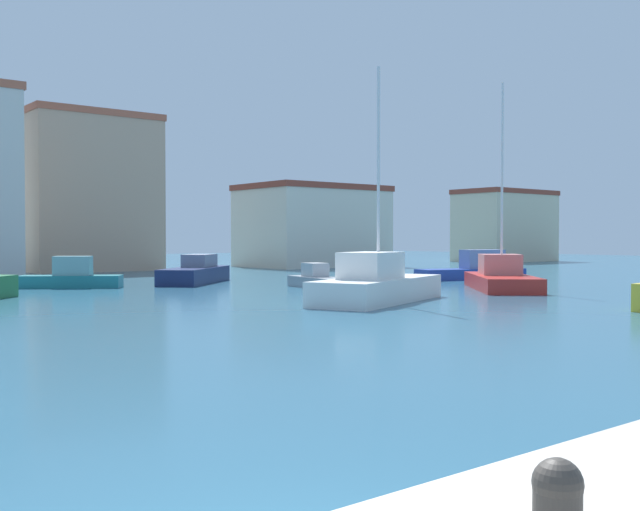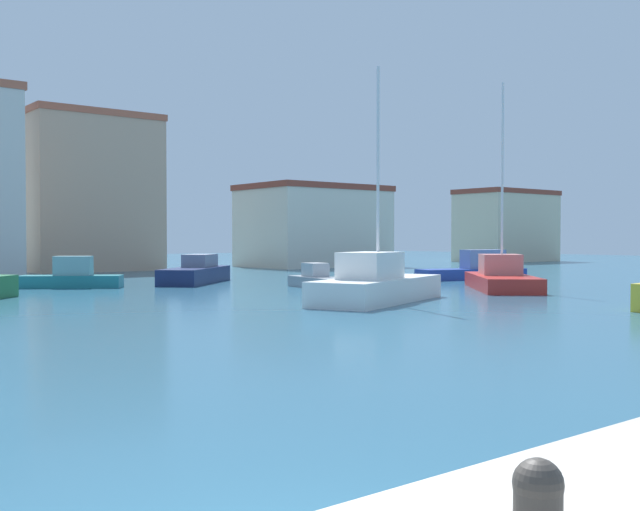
# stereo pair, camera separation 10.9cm
# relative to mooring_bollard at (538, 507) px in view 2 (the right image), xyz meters

# --- Properties ---
(water) EXTENTS (160.00, 160.00, 0.00)m
(water) POSITION_rel_mooring_bollard_xyz_m (15.20, 22.07, -1.24)
(water) COLOR #285670
(water) RESTS_ON ground
(mooring_bollard) EXTENTS (0.25, 0.25, 0.53)m
(mooring_bollard) POSITION_rel_mooring_bollard_xyz_m (0.00, 0.00, 0.00)
(mooring_bollard) COLOR #38332D
(mooring_bollard) RESTS_ON pier_quay
(sailboat_red_near_pier) EXTENTS (6.88, 7.29, 10.10)m
(sailboat_red_near_pier) POSITION_rel_mooring_bollard_xyz_m (26.54, 20.97, -0.67)
(sailboat_red_near_pier) COLOR #B22823
(sailboat_red_near_pier) RESTS_ON water
(sailboat_white_center_channel) EXTENTS (8.00, 5.27, 9.29)m
(sailboat_white_center_channel) POSITION_rel_mooring_bollard_xyz_m (16.84, 19.48, -0.54)
(sailboat_white_center_channel) COLOR white
(sailboat_white_center_channel) RESTS_ON water
(motorboat_teal_behind_lamppost) EXTENTS (4.98, 3.99, 1.61)m
(motorboat_teal_behind_lamppost) POSITION_rel_mooring_bollard_xyz_m (10.40, 35.26, -0.71)
(motorboat_teal_behind_lamppost) COLOR #1E707A
(motorboat_teal_behind_lamppost) RESTS_ON water
(motorboat_grey_inner_mooring) EXTENTS (1.93, 4.19, 1.26)m
(motorboat_grey_inner_mooring) POSITION_rel_mooring_bollard_xyz_m (20.18, 27.52, -0.83)
(motorboat_grey_inner_mooring) COLOR gray
(motorboat_grey_inner_mooring) RESTS_ON water
(motorboat_navy_far_right) EXTENTS (6.46, 6.24, 1.59)m
(motorboat_navy_far_right) POSITION_rel_mooring_bollard_xyz_m (17.35, 34.94, -0.68)
(motorboat_navy_far_right) COLOR #19234C
(motorboat_navy_far_right) RESTS_ON water
(motorboat_blue_far_left) EXTENTS (7.08, 3.66, 1.80)m
(motorboat_blue_far_left) POSITION_rel_mooring_bollard_xyz_m (32.34, 27.49, -0.64)
(motorboat_blue_far_left) COLOR #233D93
(motorboat_blue_far_left) RESTS_ON water
(yacht_club) EXTENTS (9.80, 6.80, 11.97)m
(yacht_club) POSITION_rel_mooring_bollard_xyz_m (18.46, 53.62, 4.75)
(yacht_club) COLOR tan
(yacht_club) RESTS_ON ground
(warehouse_block) EXTENTS (11.83, 8.43, 7.07)m
(warehouse_block) POSITION_rel_mooring_bollard_xyz_m (36.96, 49.46, 2.30)
(warehouse_block) COLOR beige
(warehouse_block) RESTS_ON ground
(waterfront_apartments) EXTENTS (10.68, 6.18, 7.50)m
(waterfront_apartments) POSITION_rel_mooring_bollard_xyz_m (61.15, 47.38, 2.51)
(waterfront_apartments) COLOR beige
(waterfront_apartments) RESTS_ON ground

